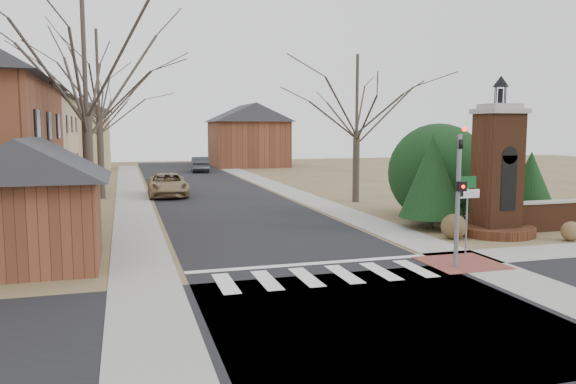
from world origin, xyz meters
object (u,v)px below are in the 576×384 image
object	(u,v)px
pickup_truck	(168,185)
traffic_signal_pole	(459,186)
distant_car	(200,164)
sign_post	(467,200)
brick_gate_monument	(497,182)

from	to	relation	value
pickup_truck	traffic_signal_pole	bearing A→B (deg)	-69.79
distant_car	sign_post	bearing A→B (deg)	99.52
brick_gate_monument	distant_car	distance (m)	36.99
traffic_signal_pole	pickup_truck	distance (m)	22.74
traffic_signal_pole	sign_post	world-z (taller)	traffic_signal_pole
traffic_signal_pole	sign_post	distance (m)	2.02
traffic_signal_pole	pickup_truck	size ratio (longest dim) A/B	0.85
pickup_truck	distant_car	size ratio (longest dim) A/B	1.16
traffic_signal_pole	brick_gate_monument	size ratio (longest dim) A/B	0.69
traffic_signal_pole	brick_gate_monument	distance (m)	6.47
sign_post	brick_gate_monument	size ratio (longest dim) A/B	0.42
traffic_signal_pole	distant_car	xyz separation A→B (m)	(-2.70, 40.63, -1.83)
brick_gate_monument	distant_car	bearing A→B (deg)	101.55
traffic_signal_pole	brick_gate_monument	world-z (taller)	brick_gate_monument
distant_car	brick_gate_monument	bearing A→B (deg)	105.26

